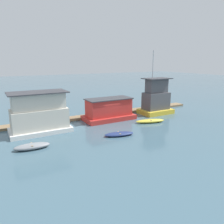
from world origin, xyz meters
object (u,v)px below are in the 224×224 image
houseboat_red (109,110)px  houseboat_yellow (156,99)px  houseboat_white (39,114)px  mooring_post_centre (59,117)px  mooring_post_far_right (103,113)px  dinghy_navy (119,134)px  dinghy_grey (32,146)px  dinghy_yellow (150,121)px  mooring_post_near_left (157,105)px

houseboat_red → houseboat_yellow: (8.21, -0.44, 0.87)m
houseboat_white → houseboat_yellow: bearing=1.2°
houseboat_white → houseboat_red: (9.70, 0.82, -0.78)m
houseboat_red → houseboat_white: bearing=-175.2°
houseboat_yellow → mooring_post_centre: bearing=173.1°
houseboat_yellow → houseboat_red: bearing=176.9°
houseboat_white → houseboat_yellow: 17.91m
houseboat_white → mooring_post_far_right: bearing=13.0°
dinghy_navy → houseboat_red: bearing=70.6°
dinghy_grey → mooring_post_centre: 8.52m
dinghy_grey → dinghy_yellow: bearing=5.5°
houseboat_red → dinghy_grey: bearing=-153.7°
mooring_post_centre → mooring_post_far_right: mooring_post_centre is taller
dinghy_grey → mooring_post_far_right: (11.35, 7.08, 0.45)m
dinghy_navy → dinghy_yellow: bearing=20.7°
houseboat_white → dinghy_navy: (7.37, -5.79, -1.98)m
dinghy_grey → dinghy_navy: dinghy_grey is taller
dinghy_yellow → mooring_post_far_right: size_ratio=2.86×
houseboat_white → mooring_post_centre: 3.82m
dinghy_yellow → mooring_post_centre: mooring_post_centre is taller
dinghy_yellow → mooring_post_near_left: size_ratio=2.38×
mooring_post_far_right → dinghy_grey: bearing=-148.0°
houseboat_red → mooring_post_near_left: houseboat_red is taller
dinghy_grey → houseboat_yellow: bearing=14.9°
houseboat_white → mooring_post_centre: bearing=37.3°
dinghy_grey → dinghy_yellow: (15.56, 1.49, -0.03)m
mooring_post_near_left → mooring_post_centre: size_ratio=0.88×
houseboat_yellow → mooring_post_near_left: bearing=45.9°
dinghy_grey → mooring_post_far_right: bearing=32.0°
houseboat_red → dinghy_yellow: bearing=-46.0°
dinghy_yellow → mooring_post_near_left: bearing=43.3°
houseboat_white → mooring_post_far_right: 9.90m
houseboat_white → houseboat_yellow: size_ratio=0.71×
houseboat_red → mooring_post_near_left: (9.98, 1.38, -0.54)m
mooring_post_far_right → dinghy_yellow: bearing=-53.0°
mooring_post_near_left → mooring_post_far_right: 10.13m
houseboat_white → houseboat_yellow: houseboat_yellow is taller
houseboat_red → mooring_post_centre: 6.96m
houseboat_yellow → dinghy_grey: size_ratio=2.86×
dinghy_grey → mooring_post_near_left: mooring_post_near_left is taller
dinghy_navy → mooring_post_centre: size_ratio=1.79×
mooring_post_near_left → mooring_post_far_right: size_ratio=1.20×
dinghy_yellow → dinghy_navy: bearing=-159.3°
houseboat_red → houseboat_yellow: houseboat_yellow is taller
dinghy_grey → mooring_post_far_right: mooring_post_far_right is taller
houseboat_red → mooring_post_far_right: houseboat_red is taller
dinghy_grey → mooring_post_centre: bearing=56.5°
houseboat_white → houseboat_red: houseboat_white is taller
houseboat_white → dinghy_navy: 9.58m
dinghy_navy → mooring_post_centre: bearing=119.3°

